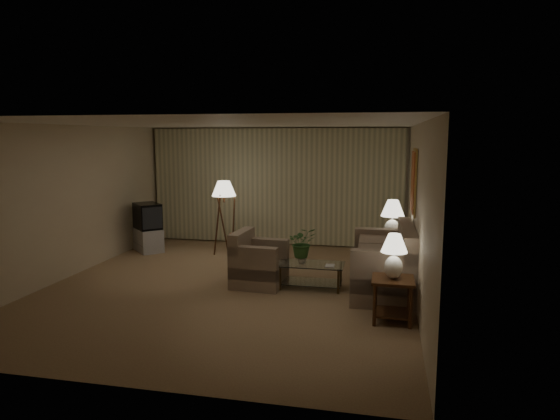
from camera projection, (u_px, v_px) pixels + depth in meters
The scene contains 16 objects.
ground at pixel (230, 286), 8.41m from camera, with size 7.00×7.00×0.00m, color #9A8255.
room_shell at pixel (254, 176), 9.60m from camera, with size 6.04×7.02×2.72m.
sofa at pixel (382, 265), 8.09m from camera, with size 1.98×1.07×0.86m.
armchair at pixel (260, 264), 8.41m from camera, with size 0.96×0.92×0.73m.
side_table_near at pixel (393, 292), 6.76m from camera, with size 0.56×0.56×0.60m.
side_table_far at pixel (391, 250), 9.27m from camera, with size 0.51×0.43×0.60m.
table_lamp_near at pixel (394, 252), 6.68m from camera, with size 0.36×0.36×0.62m.
table_lamp_far at pixel (393, 216), 9.18m from camera, with size 0.43×0.43×0.74m.
coffee_table at pixel (311, 272), 8.26m from camera, with size 1.09×0.59×0.41m.
tv_cabinet at pixel (148, 240), 10.93m from camera, with size 0.85×0.85×0.50m, color #AFAFB2.
crt_tv at pixel (147, 216), 10.85m from camera, with size 0.79×0.79×0.56m, color black.
floor_lamp at pixel (224, 216), 10.55m from camera, with size 0.51×0.51×1.57m.
ottoman at pixel (242, 242), 11.05m from camera, with size 0.55×0.55×0.36m, color #AB5439.
vase at pixel (302, 258), 8.26m from camera, with size 0.16×0.16×0.16m, color white.
flowers at pixel (302, 239), 8.21m from camera, with size 0.46×0.39×0.51m, color #36692E.
book at pixel (325, 266), 8.09m from camera, with size 0.15×0.20×0.02m, color olive.
Camera 1 is at (2.52, -7.77, 2.51)m, focal length 32.00 mm.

